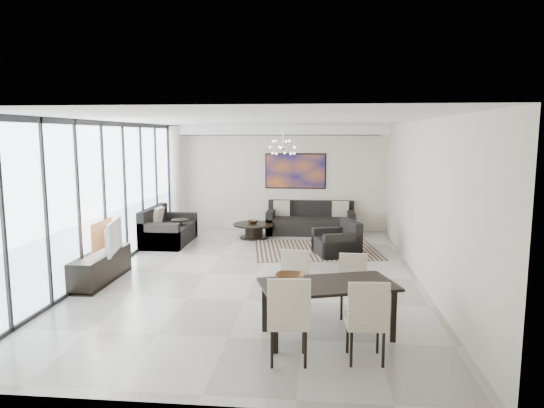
# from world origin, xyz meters

# --- Properties ---
(room_shell) EXTENTS (6.00, 9.00, 2.90)m
(room_shell) POSITION_xyz_m (0.46, 0.00, 1.45)
(room_shell) COLOR #A8A39B
(room_shell) RESTS_ON ground
(window_wall) EXTENTS (0.37, 8.95, 2.90)m
(window_wall) POSITION_xyz_m (-2.86, 0.00, 1.47)
(window_wall) COLOR silver
(window_wall) RESTS_ON floor
(soffit) EXTENTS (5.98, 0.40, 0.26)m
(soffit) POSITION_xyz_m (0.00, 4.30, 2.77)
(soffit) COLOR white
(soffit) RESTS_ON room_shell
(painting) EXTENTS (1.68, 0.04, 0.98)m
(painting) POSITION_xyz_m (0.50, 4.47, 1.65)
(painting) COLOR #BE5F1A
(painting) RESTS_ON room_shell
(chandelier) EXTENTS (0.66, 0.66, 0.71)m
(chandelier) POSITION_xyz_m (0.30, 2.50, 2.35)
(chandelier) COLOR silver
(chandelier) RESTS_ON room_shell
(rug) EXTENTS (3.08, 2.54, 0.01)m
(rug) POSITION_xyz_m (1.10, 2.13, 0.01)
(rug) COLOR black
(rug) RESTS_ON floor
(coffee_table) EXTENTS (1.06, 1.06, 0.37)m
(coffee_table) POSITION_xyz_m (-0.51, 3.32, 0.21)
(coffee_table) COLOR black
(coffee_table) RESTS_ON floor
(bowl_coffee) EXTENTS (0.30, 0.30, 0.08)m
(bowl_coffee) POSITION_xyz_m (-0.54, 3.39, 0.41)
(bowl_coffee) COLOR brown
(bowl_coffee) RESTS_ON coffee_table
(sofa_main) EXTENTS (2.34, 0.96, 0.85)m
(sofa_main) POSITION_xyz_m (0.94, 4.07, 0.29)
(sofa_main) COLOR black
(sofa_main) RESTS_ON floor
(loveseat) EXTENTS (0.99, 1.76, 0.88)m
(loveseat) POSITION_xyz_m (-2.55, 2.50, 0.30)
(loveseat) COLOR black
(loveseat) RESTS_ON floor
(armchair) EXTENTS (1.11, 1.14, 0.76)m
(armchair) POSITION_xyz_m (1.59, 1.72, 0.26)
(armchair) COLOR black
(armchair) RESTS_ON floor
(side_table) EXTENTS (0.43, 0.43, 0.58)m
(side_table) POSITION_xyz_m (-2.23, 2.57, 0.39)
(side_table) COLOR black
(side_table) RESTS_ON floor
(tv_console) EXTENTS (0.48, 1.70, 0.53)m
(tv_console) POSITION_xyz_m (-2.76, -0.69, 0.27)
(tv_console) COLOR black
(tv_console) RESTS_ON floor
(television) EXTENTS (0.33, 1.01, 0.58)m
(television) POSITION_xyz_m (-2.60, -0.64, 0.82)
(television) COLOR gray
(television) RESTS_ON tv_console
(dining_table) EXTENTS (1.91, 1.35, 0.72)m
(dining_table) POSITION_xyz_m (1.29, -2.72, 0.63)
(dining_table) COLOR black
(dining_table) RESTS_ON floor
(dining_chair_sw) EXTENTS (0.53, 0.53, 1.05)m
(dining_chair_sw) POSITION_xyz_m (0.83, -3.57, 0.61)
(dining_chair_sw) COLOR beige
(dining_chair_sw) RESTS_ON floor
(dining_chair_se) EXTENTS (0.49, 0.49, 1.01)m
(dining_chair_se) POSITION_xyz_m (1.72, -3.46, 0.58)
(dining_chair_se) COLOR beige
(dining_chair_se) RESTS_ON floor
(dining_chair_nw) EXTENTS (0.50, 0.50, 0.93)m
(dining_chair_nw) POSITION_xyz_m (0.79, -1.89, 0.53)
(dining_chair_nw) COLOR beige
(dining_chair_nw) RESTS_ON floor
(dining_chair_ne) EXTENTS (0.43, 0.43, 0.90)m
(dining_chair_ne) POSITION_xyz_m (1.67, -1.88, 0.51)
(dining_chair_ne) COLOR beige
(dining_chair_ne) RESTS_ON floor
(bowl_dining) EXTENTS (0.40, 0.40, 0.09)m
(bowl_dining) POSITION_xyz_m (0.79, -2.68, 0.77)
(bowl_dining) COLOR brown
(bowl_dining) RESTS_ON dining_table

